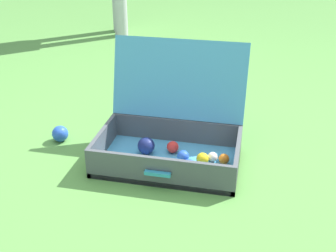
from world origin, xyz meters
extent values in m
plane|color=#569342|center=(0.00, 0.00, 0.00)|extent=(16.00, 16.00, 0.00)
cube|color=#4799C6|center=(-0.03, 0.02, 0.01)|extent=(0.64, 0.38, 0.03)
cube|color=#4C5156|center=(-0.34, 0.02, 0.07)|extent=(0.02, 0.38, 0.14)
cube|color=#4C5156|center=(0.28, 0.02, 0.07)|extent=(0.02, 0.38, 0.14)
cube|color=#4C5156|center=(-0.03, -0.16, 0.07)|extent=(0.60, 0.02, 0.14)
cube|color=#4C5156|center=(-0.03, 0.20, 0.07)|extent=(0.60, 0.02, 0.14)
cube|color=#4799C6|center=(-0.03, 0.26, 0.32)|extent=(0.64, 0.12, 0.37)
cube|color=teal|center=(-0.03, -0.18, 0.08)|extent=(0.11, 0.02, 0.02)
sphere|color=yellow|center=(0.13, 0.01, 0.05)|extent=(0.06, 0.06, 0.06)
sphere|color=white|center=(0.17, 0.05, 0.05)|extent=(0.05, 0.05, 0.05)
sphere|color=red|center=(-0.02, 0.09, 0.05)|extent=(0.06, 0.06, 0.06)
sphere|color=navy|center=(-0.14, 0.05, 0.06)|extent=(0.08, 0.08, 0.08)
sphere|color=navy|center=(0.21, -0.06, 0.05)|extent=(0.04, 0.04, 0.04)
sphere|color=blue|center=(0.08, -0.03, 0.05)|extent=(0.05, 0.05, 0.05)
sphere|color=orange|center=(0.22, 0.04, 0.05)|extent=(0.05, 0.05, 0.05)
sphere|color=blue|center=(0.04, 0.02, 0.05)|extent=(0.05, 0.05, 0.05)
sphere|color=yellow|center=(0.00, -0.10, 0.06)|extent=(0.07, 0.07, 0.07)
sphere|color=blue|center=(-0.60, 0.12, 0.04)|extent=(0.08, 0.08, 0.08)
camera|label=1|loc=(0.32, -1.58, 1.04)|focal=44.89mm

